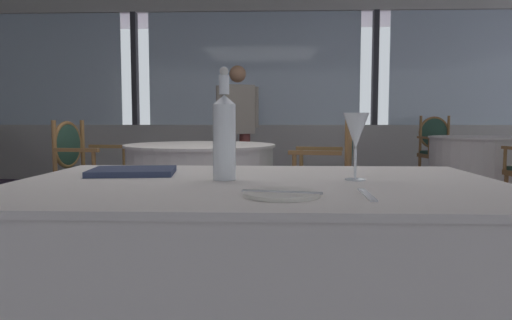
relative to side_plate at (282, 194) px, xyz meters
The scene contains 15 objects.
ground_plane 1.95m from the side_plate, 100.72° to the left, with size 15.06×15.06×0.00m, color #47384C.
window_wall_far 6.12m from the side_plate, 93.15° to the left, with size 11.58×0.14×2.80m.
foreground_table 0.47m from the side_plate, 104.08° to the left, with size 1.51×0.99×0.74m.
side_plate is the anchor object (origin of this frame).
butter_knife 0.01m from the side_plate, ahead, with size 0.20×0.02×0.00m, color silver.
dinner_fork 0.21m from the side_plate, ahead, with size 0.19×0.02×0.00m, color silver.
water_bottle 0.39m from the side_plate, 119.22° to the left, with size 0.07×0.07×0.35m.
wine_glass 0.42m from the side_plate, 53.55° to the left, with size 0.08×0.08×0.21m.
menu_book 0.68m from the side_plate, 138.49° to the left, with size 0.28×0.22×0.02m, color #2D3856.
background_table_0 2.57m from the side_plate, 103.54° to the left, with size 1.17×1.17×0.74m.
dining_chair_0_0 2.36m from the side_plate, 80.19° to the left, with size 0.53×0.59×0.96m.
dining_chair_0_1 3.08m from the side_plate, 121.14° to the left, with size 0.53×0.59×0.92m.
background_table_2 4.88m from the side_plate, 61.24° to the left, with size 1.18×1.18×0.74m.
dining_chair_2_0 5.71m from the side_plate, 67.48° to the left, with size 0.59×0.53×0.98m.
diner_person_0 4.44m from the side_plate, 95.86° to the left, with size 0.49×0.33×1.56m.
Camera 1 is at (0.32, -2.94, 0.93)m, focal length 33.14 mm.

